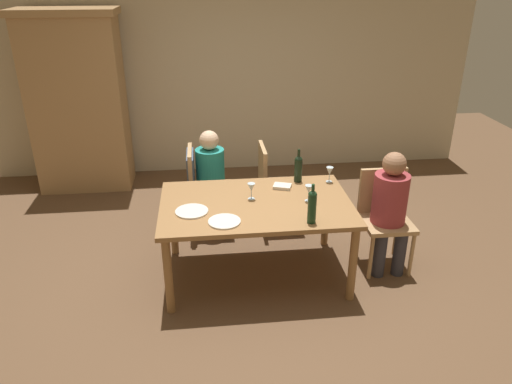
{
  "coord_description": "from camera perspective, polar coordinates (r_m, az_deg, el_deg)",
  "views": [
    {
      "loc": [
        -0.43,
        -3.77,
        2.59
      ],
      "look_at": [
        0.0,
        0.0,
        0.84
      ],
      "focal_mm": 34.15,
      "sensor_mm": 36.0,
      "label": 1
    }
  ],
  "objects": [
    {
      "name": "chair_far_right",
      "position": [
        5.16,
        2.02,
        1.32
      ],
      "size": [
        0.44,
        0.44,
        0.92
      ],
      "rotation": [
        0.0,
        0.0,
        -1.57
      ],
      "color": "tan",
      "rests_on": "ground_plane"
    },
    {
      "name": "folded_napkin",
      "position": [
        4.5,
        3.1,
        0.66
      ],
      "size": [
        0.19,
        0.16,
        0.03
      ],
      "primitive_type": "cube",
      "rotation": [
        0.0,
        0.0,
        -0.33
      ],
      "color": "beige",
      "rests_on": "dining_table"
    },
    {
      "name": "wine_bottle_tall_green",
      "position": [
        4.61,
        4.98,
        2.84
      ],
      "size": [
        0.08,
        0.08,
        0.32
      ],
      "color": "black",
      "rests_on": "dining_table"
    },
    {
      "name": "dinner_plate_host",
      "position": [
        3.9,
        -3.72,
        -3.47
      ],
      "size": [
        0.26,
        0.26,
        0.01
      ],
      "primitive_type": "cylinder",
      "color": "silver",
      "rests_on": "dining_table"
    },
    {
      "name": "dinner_plate_guest_left",
      "position": [
        4.09,
        -7.53,
        -2.26
      ],
      "size": [
        0.28,
        0.28,
        0.01
      ],
      "primitive_type": "cylinder",
      "color": "silver",
      "rests_on": "dining_table"
    },
    {
      "name": "rear_room_partition",
      "position": [
        6.63,
        -2.73,
        14.0
      ],
      "size": [
        6.4,
        0.12,
        2.7
      ],
      "primitive_type": "cube",
      "color": "beige",
      "rests_on": "ground_plane"
    },
    {
      "name": "armoire_cabinet",
      "position": [
        6.41,
        -20.12,
        9.85
      ],
      "size": [
        1.18,
        0.62,
        2.18
      ],
      "color": "#A87F51",
      "rests_on": "ground_plane"
    },
    {
      "name": "wine_glass_near_right",
      "position": [
        4.64,
        8.62,
        2.4
      ],
      "size": [
        0.07,
        0.07,
        0.15
      ],
      "color": "silver",
      "rests_on": "dining_table"
    },
    {
      "name": "wine_glass_centre",
      "position": [
        4.23,
        6.2,
        0.25
      ],
      "size": [
        0.07,
        0.07,
        0.15
      ],
      "color": "silver",
      "rests_on": "dining_table"
    },
    {
      "name": "wine_bottle_dark_red",
      "position": [
        3.86,
        6.59,
        -1.58
      ],
      "size": [
        0.07,
        0.07,
        0.33
      ],
      "color": "#19381E",
      "rests_on": "dining_table"
    },
    {
      "name": "handbag",
      "position": [
        5.42,
        6.53,
        -2.6
      ],
      "size": [
        0.18,
        0.3,
        0.22
      ],
      "primitive_type": "cube",
      "rotation": [
        0.0,
        0.0,
        -1.36
      ],
      "color": "brown",
      "rests_on": "ground_plane"
    },
    {
      "name": "person_man_bearded",
      "position": [
        4.52,
        15.47,
        -1.43
      ],
      "size": [
        0.31,
        0.36,
        1.15
      ],
      "rotation": [
        0.0,
        0.0,
        3.14
      ],
      "color": "#33333D",
      "rests_on": "ground_plane"
    },
    {
      "name": "chair_far_left",
      "position": [
        5.09,
        -6.73,
        1.54
      ],
      "size": [
        0.46,
        0.44,
        0.92
      ],
      "rotation": [
        0.0,
        0.0,
        -1.57
      ],
      "color": "tan",
      "rests_on": "ground_plane"
    },
    {
      "name": "ground_plane",
      "position": [
        4.59,
        0.0,
        -9.52
      ],
      "size": [
        10.0,
        10.0,
        0.0
      ],
      "primitive_type": "plane",
      "color": "brown"
    },
    {
      "name": "chair_right_end",
      "position": [
        4.67,
        14.81,
        -2.23
      ],
      "size": [
        0.44,
        0.44,
        0.92
      ],
      "rotation": [
        0.0,
        0.0,
        3.14
      ],
      "color": "tan",
      "rests_on": "ground_plane"
    },
    {
      "name": "wine_glass_near_left",
      "position": [
        4.24,
        -0.55,
        0.48
      ],
      "size": [
        0.07,
        0.07,
        0.15
      ],
      "color": "silver",
      "rests_on": "dining_table"
    },
    {
      "name": "dining_table",
      "position": [
        4.26,
        0.0,
        -2.2
      ],
      "size": [
        1.66,
        1.06,
        0.74
      ],
      "color": "olive",
      "rests_on": "ground_plane"
    },
    {
      "name": "person_woman_host",
      "position": [
        5.07,
        -5.07,
        2.14
      ],
      "size": [
        0.34,
        0.3,
        1.11
      ],
      "rotation": [
        0.0,
        0.0,
        -1.57
      ],
      "color": "#33333D",
      "rests_on": "ground_plane"
    }
  ]
}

